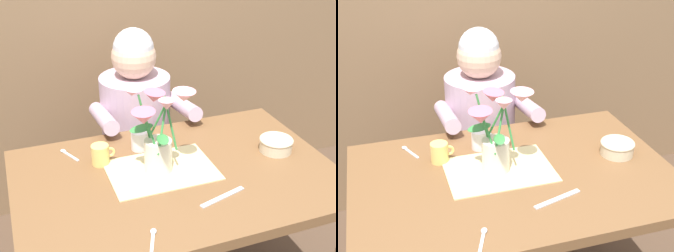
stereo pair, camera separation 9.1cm
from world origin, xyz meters
TOP-DOWN VIEW (x-y plane):
  - dining_table at (0.00, 0.00)m, footprint 1.20×0.80m
  - seated_person at (0.02, 0.62)m, footprint 0.45×0.47m
  - striped_placemat at (-0.05, 0.04)m, footprint 0.40×0.28m
  - flower_vase at (-0.06, 0.05)m, footprint 0.28×0.24m
  - ceramic_bowl at (0.44, 0.02)m, footprint 0.14×0.14m
  - dinner_knife at (0.09, -0.19)m, footprint 0.19×0.07m
  - coffee_cup at (-0.25, 0.17)m, footprint 0.09×0.07m
  - ceramic_mug at (-0.07, 0.23)m, footprint 0.09×0.07m
  - spoon_0 at (-0.20, -0.31)m, footprint 0.06×0.12m
  - spoon_1 at (-0.36, 0.29)m, footprint 0.06×0.11m

SIDE VIEW (x-z plane):
  - seated_person at x=0.02m, z-range 0.00..1.13m
  - dining_table at x=0.00m, z-range 0.27..1.01m
  - striped_placemat at x=-0.05m, z-range 0.74..0.74m
  - dinner_knife at x=0.09m, z-range 0.74..0.74m
  - spoon_0 at x=-0.20m, z-range 0.74..0.75m
  - spoon_1 at x=-0.36m, z-range 0.74..0.75m
  - ceramic_bowl at x=0.44m, z-range 0.74..0.80m
  - coffee_cup at x=-0.25m, z-range 0.74..0.82m
  - ceramic_mug at x=-0.07m, z-range 0.74..0.82m
  - flower_vase at x=-0.06m, z-range 0.74..1.08m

